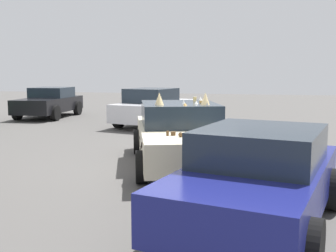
{
  "coord_description": "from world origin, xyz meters",
  "views": [
    {
      "loc": [
        -9.17,
        -1.83,
        2.15
      ],
      "look_at": [
        0.0,
        0.3,
        0.9
      ],
      "focal_mm": 44.6,
      "sensor_mm": 36.0,
      "label": 1
    }
  ],
  "objects_px": {
    "art_car_decorated": "(180,134)",
    "parked_sedan_behind_left": "(50,102)",
    "parked_sedan_row_back_center": "(259,177)",
    "parked_sedan_far_left": "(155,107)"
  },
  "relations": [
    {
      "from": "parked_sedan_far_left",
      "to": "parked_sedan_behind_left",
      "type": "xyz_separation_m",
      "value": [
        1.81,
        5.55,
        -0.02
      ]
    },
    {
      "from": "parked_sedan_behind_left",
      "to": "parked_sedan_far_left",
      "type": "bearing_deg",
      "value": 68.68
    },
    {
      "from": "art_car_decorated",
      "to": "parked_sedan_row_back_center",
      "type": "height_order",
      "value": "art_car_decorated"
    },
    {
      "from": "art_car_decorated",
      "to": "parked_sedan_far_left",
      "type": "bearing_deg",
      "value": -178.77
    },
    {
      "from": "art_car_decorated",
      "to": "parked_sedan_row_back_center",
      "type": "distance_m",
      "value": 3.95
    },
    {
      "from": "parked_sedan_row_back_center",
      "to": "parked_sedan_behind_left",
      "type": "height_order",
      "value": "parked_sedan_behind_left"
    },
    {
      "from": "art_car_decorated",
      "to": "parked_sedan_behind_left",
      "type": "relative_size",
      "value": 1.19
    },
    {
      "from": "parked_sedan_row_back_center",
      "to": "parked_sedan_far_left",
      "type": "xyz_separation_m",
      "value": [
        10.11,
        4.16,
        0.03
      ]
    },
    {
      "from": "art_car_decorated",
      "to": "parked_sedan_behind_left",
      "type": "distance_m",
      "value": 11.54
    },
    {
      "from": "parked_sedan_far_left",
      "to": "parked_sedan_behind_left",
      "type": "relative_size",
      "value": 1.09
    }
  ]
}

